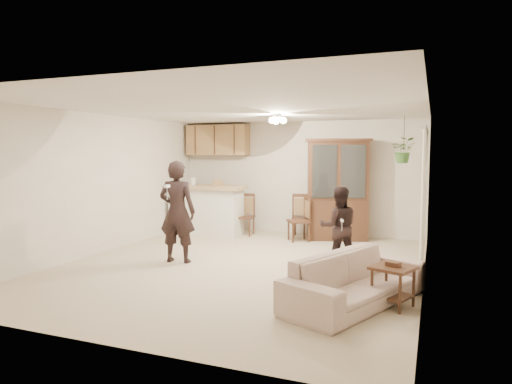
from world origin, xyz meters
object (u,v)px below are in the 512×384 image
(chair_hutch_right, at_px, (302,225))
(china_hutch, at_px, (337,190))
(sofa, at_px, (356,274))
(chair_bar, at_px, (244,224))
(chair_hutch_left, at_px, (299,228))
(side_table, at_px, (393,286))
(child, at_px, (339,225))
(adult, at_px, (177,208))

(chair_hutch_right, bearing_deg, china_hutch, 168.96)
(sofa, xyz_separation_m, chair_hutch_right, (-1.77, 4.01, -0.10))
(chair_bar, relative_size, chair_hutch_left, 0.98)
(sofa, distance_m, china_hutch, 4.18)
(side_table, bearing_deg, chair_bar, 133.04)
(child, bearing_deg, chair_hutch_right, -82.02)
(adult, distance_m, side_table, 3.70)
(sofa, height_order, chair_hutch_right, chair_hutch_right)
(sofa, distance_m, adult, 3.31)
(adult, bearing_deg, chair_bar, -100.21)
(child, relative_size, side_table, 2.36)
(china_hutch, bearing_deg, sofa, -92.44)
(china_hutch, xyz_separation_m, chair_hutch_right, (-0.75, 0.01, -0.77))
(child, height_order, side_table, child)
(chair_hutch_left, distance_m, chair_hutch_right, 0.48)
(chair_hutch_left, bearing_deg, chair_bar, -131.33)
(adult, relative_size, chair_hutch_left, 1.94)
(child, xyz_separation_m, chair_hutch_left, (-1.17, 1.81, -0.41))
(adult, bearing_deg, chair_hutch_right, -122.73)
(child, distance_m, side_table, 1.97)
(child, height_order, chair_bar, child)
(sofa, relative_size, china_hutch, 0.90)
(sofa, relative_size, side_table, 3.28)
(child, bearing_deg, chair_bar, -59.45)
(china_hutch, xyz_separation_m, chair_hutch_left, (-0.69, -0.46, -0.77))
(adult, bearing_deg, chair_hutch_left, -127.68)
(chair_bar, bearing_deg, china_hutch, 0.93)
(chair_bar, bearing_deg, side_table, -53.33)
(sofa, xyz_separation_m, child, (-0.55, 1.73, 0.31))
(adult, distance_m, china_hutch, 3.58)
(side_table, distance_m, chair_hutch_right, 4.51)
(adult, relative_size, china_hutch, 0.86)
(child, bearing_deg, china_hutch, -98.36)
(child, xyz_separation_m, chair_hutch_right, (-1.22, 2.28, -0.41))
(sofa, distance_m, chair_hutch_left, 3.93)
(chair_hutch_right, bearing_deg, child, 108.20)
(side_table, distance_m, chair_hutch_left, 4.08)
(chair_hutch_right, bearing_deg, chair_hutch_left, 86.45)
(sofa, height_order, chair_hutch_left, chair_hutch_left)
(adult, height_order, child, adult)
(chair_hutch_left, relative_size, chair_hutch_right, 0.98)
(sofa, bearing_deg, side_table, -58.08)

